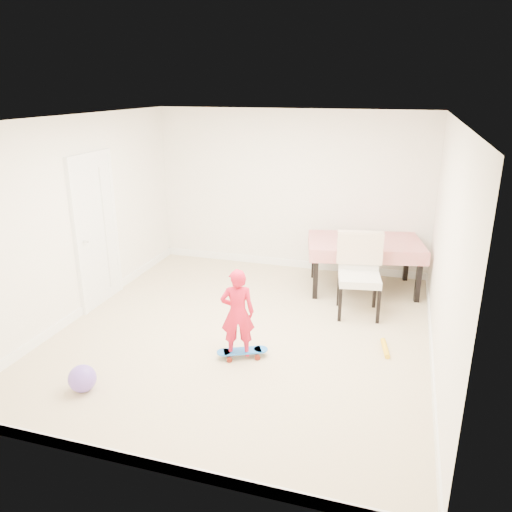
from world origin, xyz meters
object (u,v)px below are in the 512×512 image
(dining_chair, at_px, (359,276))
(balloon, at_px, (82,378))
(dining_table, at_px, (363,265))
(child, at_px, (238,316))
(skateboard, at_px, (242,354))

(dining_chair, distance_m, balloon, 3.62)
(dining_chair, xyz_separation_m, balloon, (-2.47, -2.62, -0.41))
(dining_table, bearing_deg, child, -127.10)
(dining_table, xyz_separation_m, child, (-1.16, -2.46, 0.13))
(skateboard, relative_size, child, 0.56)
(dining_table, distance_m, balloon, 4.31)
(dining_table, xyz_separation_m, dining_chair, (0.02, -0.92, 0.16))
(dining_table, distance_m, child, 2.72)
(child, bearing_deg, skateboard, 178.22)
(skateboard, distance_m, balloon, 1.73)
(skateboard, distance_m, child, 0.48)
(dining_table, bearing_deg, balloon, -136.63)
(child, xyz_separation_m, balloon, (-1.29, -1.08, -0.38))
(dining_chair, relative_size, balloon, 3.92)
(dining_chair, height_order, balloon, dining_chair)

